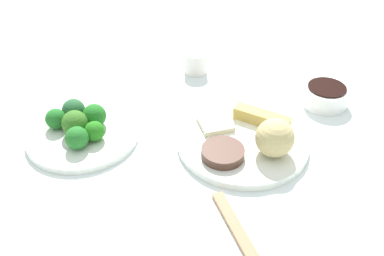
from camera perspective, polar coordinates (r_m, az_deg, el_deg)
The scene contains 17 objects.
tabletop at distance 0.86m, azimuth 5.55°, elevation -3.54°, with size 2.20×2.20×0.02m, color white.
main_plate at distance 0.86m, azimuth 6.80°, elevation -1.85°, with size 0.26×0.26×0.02m, color white.
rice_scoop at distance 0.81m, azimuth 11.05°, elevation -1.31°, with size 0.07×0.07×0.07m, color tan.
spring_roll at distance 0.90m, azimuth 9.34°, elevation 1.35°, with size 0.12×0.03×0.03m, color gold.
crab_rangoon_wonton at distance 0.88m, azimuth 3.18°, elevation 0.62°, with size 0.06×0.06×0.01m, color beige.
stir_fry_heap at distance 0.81m, azimuth 4.16°, elevation -3.32°, with size 0.08×0.08×0.02m, color #4C2F24.
broccoli_plate at distance 0.90m, azimuth -14.41°, elevation -0.84°, with size 0.23×0.23×0.01m, color white.
broccoli_floret_0 at distance 0.90m, azimuth -12.99°, elevation 1.63°, with size 0.05×0.05×0.05m, color #206E20.
broccoli_floret_1 at distance 0.88m, azimuth -15.46°, elevation 0.62°, with size 0.05×0.05×0.05m, color #377023.
broccoli_floret_2 at distance 0.91m, azimuth -17.82°, elevation 1.18°, with size 0.04×0.04×0.04m, color #216B25.
broccoli_floret_3 at distance 0.85m, azimuth -15.20°, elevation -1.29°, with size 0.05×0.05×0.05m, color #247227.
broccoli_floret_4 at distance 0.86m, azimuth -12.97°, elevation -0.42°, with size 0.04×0.04×0.04m, color #237519.
broccoli_floret_5 at distance 0.92m, azimuth -15.61°, elevation 2.31°, with size 0.05×0.05×0.05m, color #255A31.
soy_sauce_bowl at distance 1.01m, azimuth 17.47°, elevation 4.13°, with size 0.10×0.10×0.04m, color white.
soy_sauce_bowl_liquid at distance 1.00m, azimuth 17.71°, elevation 5.22°, with size 0.09×0.09×0.00m, color black.
teacup at distance 1.09m, azimuth 0.47°, elevation 8.78°, with size 0.06×0.06×0.06m, color silver.
chopsticks_pair at distance 0.69m, azimuth 7.16°, elevation -15.24°, with size 0.23×0.02×0.01m, color #A67753.
Camera 1 is at (0.63, -0.16, 0.57)m, focal length 39.69 mm.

